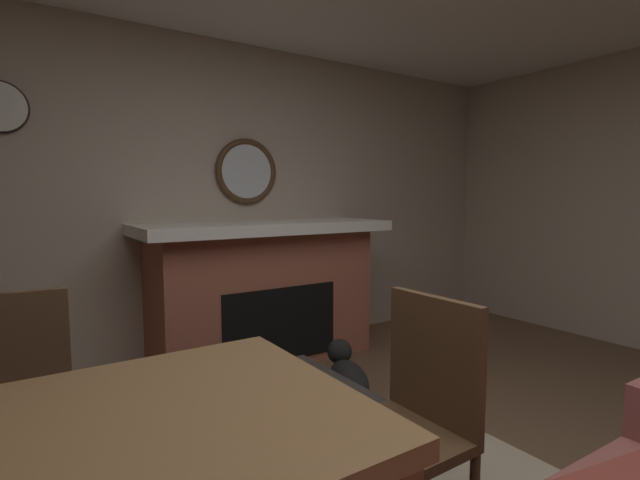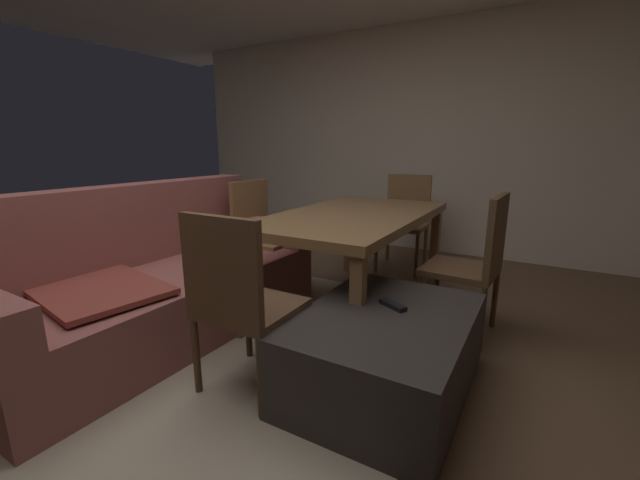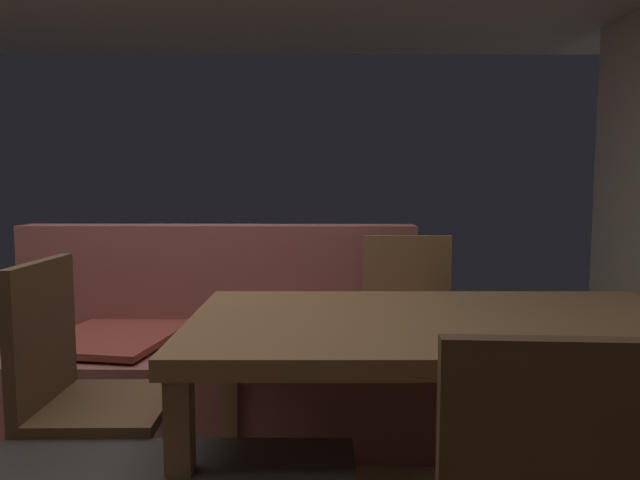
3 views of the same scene
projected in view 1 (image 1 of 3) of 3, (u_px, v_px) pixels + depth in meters
The scene contains 8 objects.
wall_back_fireplace_side at pixel (189, 201), 3.68m from camera, with size 6.98×0.12×2.53m, color #B7A893.
fireplace at pixel (264, 291), 3.68m from camera, with size 1.94×0.76×1.11m.
round_wall_mirror at pixel (247, 172), 3.83m from camera, with size 0.54×0.05×0.54m.
ottoman_coffee_table at pixel (248, 449), 2.03m from camera, with size 1.06×0.78×0.41m, color #2D2826.
tv_remote at pixel (226, 406), 1.96m from camera, with size 0.05×0.16×0.02m, color black.
dining_chair_west at pixel (413, 408), 1.73m from camera, with size 0.44×0.44×0.93m.
dining_chair_south at pixel (8, 404), 1.76m from camera, with size 0.47×0.47×0.93m.
small_dog at pixel (347, 375), 2.94m from camera, with size 0.35×0.51×0.31m.
Camera 1 is at (1.18, 0.90, 1.31)m, focal length 26.19 mm.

